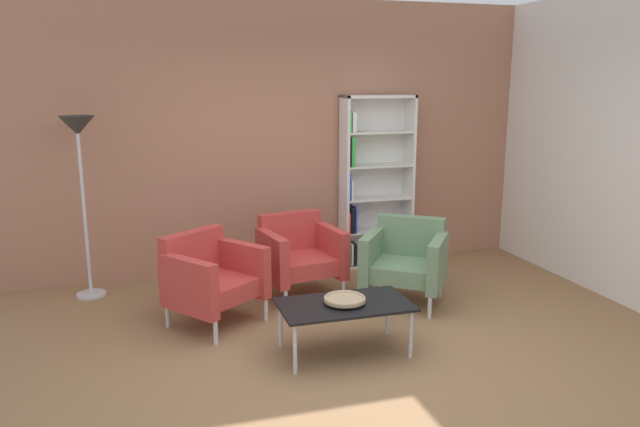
# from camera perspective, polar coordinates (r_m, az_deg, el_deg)

# --- Properties ---
(ground_plane) EXTENTS (8.32, 8.32, 0.00)m
(ground_plane) POSITION_cam_1_polar(r_m,az_deg,el_deg) (4.72, 3.11, -13.47)
(ground_plane) COLOR olive
(brick_back_panel) EXTENTS (6.40, 0.12, 2.90)m
(brick_back_panel) POSITION_cam_1_polar(r_m,az_deg,el_deg) (6.64, -3.94, 7.12)
(brick_back_panel) COLOR #A87056
(brick_back_panel) RESTS_ON ground_plane
(plaster_right_partition) EXTENTS (0.12, 5.20, 2.90)m
(plaster_right_partition) POSITION_cam_1_polar(r_m,az_deg,el_deg) (6.33, 26.58, 5.58)
(plaster_right_partition) COLOR silver
(plaster_right_partition) RESTS_ON ground_plane
(bookshelf_tall) EXTENTS (0.80, 0.30, 1.90)m
(bookshelf_tall) POSITION_cam_1_polar(r_m,az_deg,el_deg) (6.81, 4.85, 2.85)
(bookshelf_tall) COLOR silver
(bookshelf_tall) RESTS_ON ground_plane
(coffee_table_low) EXTENTS (1.00, 0.56, 0.40)m
(coffee_table_low) POSITION_cam_1_polar(r_m,az_deg,el_deg) (4.68, 2.32, -8.77)
(coffee_table_low) COLOR black
(coffee_table_low) RESTS_ON ground_plane
(decorative_bowl) EXTENTS (0.32, 0.32, 0.05)m
(decorative_bowl) POSITION_cam_1_polar(r_m,az_deg,el_deg) (4.66, 2.33, -8.01)
(decorative_bowl) COLOR tan
(decorative_bowl) RESTS_ON coffee_table_low
(armchair_by_bookshelf) EXTENTS (0.95, 0.93, 0.78)m
(armchair_by_bookshelf) POSITION_cam_1_polar(r_m,az_deg,el_deg) (5.78, 8.03, -4.27)
(armchair_by_bookshelf) COLOR slate
(armchair_by_bookshelf) RESTS_ON ground_plane
(armchair_corner_red) EXTENTS (0.82, 0.77, 0.78)m
(armchair_corner_red) POSITION_cam_1_polar(r_m,az_deg,el_deg) (5.91, -1.97, -3.76)
(armchair_corner_red) COLOR #B73833
(armchair_corner_red) RESTS_ON ground_plane
(armchair_spare_guest) EXTENTS (0.95, 0.94, 0.78)m
(armchair_spare_guest) POSITION_cam_1_polar(r_m,az_deg,el_deg) (5.31, -10.21, -5.84)
(armchair_spare_guest) COLOR #B73833
(armchair_spare_guest) RESTS_ON ground_plane
(floor_lamp_torchiere) EXTENTS (0.32, 0.32, 1.74)m
(floor_lamp_torchiere) POSITION_cam_1_polar(r_m,az_deg,el_deg) (6.09, -21.67, 5.78)
(floor_lamp_torchiere) COLOR silver
(floor_lamp_torchiere) RESTS_ON ground_plane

